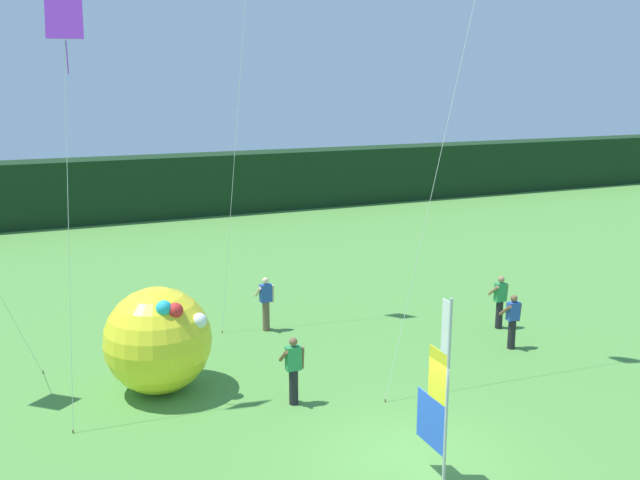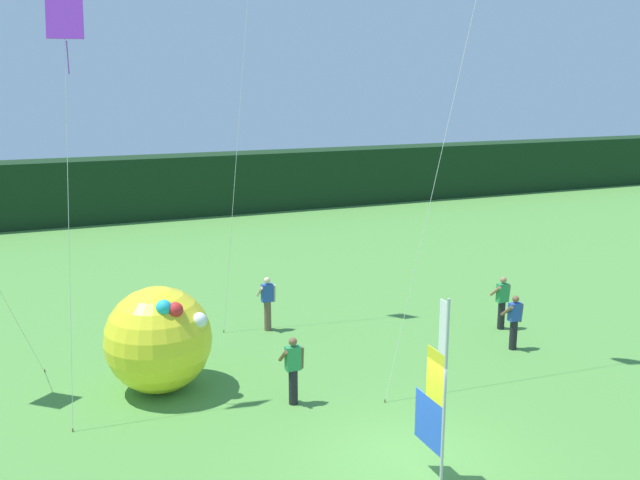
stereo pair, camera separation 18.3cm
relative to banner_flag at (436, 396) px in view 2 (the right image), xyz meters
The scene contains 9 objects.
ground_plane 1.98m from the banner_flag, 84.57° to the left, with size 120.00×120.00×0.00m, color #518E3D.
distant_treeline 29.25m from the banner_flag, 89.86° to the left, with size 80.00×2.40×3.44m, color black.
banner_flag is the anchor object (origin of this frame).
person_near_banner 7.75m from the banner_flag, 41.07° to the left, with size 0.55×0.48×1.62m.
person_mid_field 9.32m from the banner_flag, 91.53° to the left, with size 0.55×0.48×1.71m.
person_far_left 4.52m from the banner_flag, 106.90° to the left, with size 0.55×0.48×1.69m.
person_far_right 9.31m from the banner_flag, 45.25° to the left, with size 0.55×0.48×1.69m.
inflatable_balloon 7.49m from the banner_flag, 123.10° to the left, with size 2.66×2.66×2.66m.
kite_purple_diamond_3 10.76m from the banner_flag, 133.09° to the left, with size 1.01×1.61×9.48m.
Camera 2 is at (-6.70, -11.01, 7.61)m, focal length 39.07 mm.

